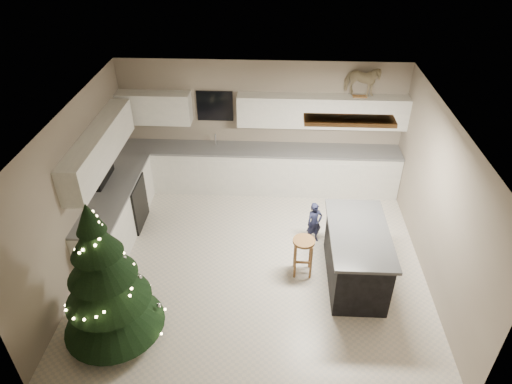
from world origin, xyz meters
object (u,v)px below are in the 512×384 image
bar_stool (303,248)px  rocking_horse (362,81)px  christmas_tree (106,287)px  island (356,256)px  toddler (314,223)px

bar_stool → rocking_horse: bearing=67.9°
christmas_tree → rocking_horse: size_ratio=3.05×
bar_stool → rocking_horse: rocking_horse is taller
bar_stool → christmas_tree: 2.99m
island → rocking_horse: 3.24m
toddler → rocking_horse: rocking_horse is taller
bar_stool → island: bearing=-7.3°
christmas_tree → rocking_horse: rocking_horse is taller
toddler → rocking_horse: (0.82, 1.75, 1.91)m
bar_stool → toddler: (0.22, 0.81, -0.11)m
island → toddler: (-0.58, 0.91, -0.09)m
toddler → christmas_tree: bearing=-165.5°
island → toddler: bearing=122.6°
island → bar_stool: island is taller
island → toddler: size_ratio=2.17×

